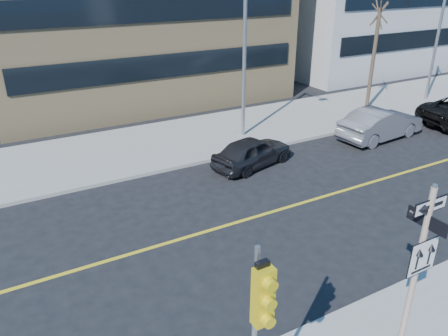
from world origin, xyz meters
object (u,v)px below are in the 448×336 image
parked_car_b (381,124)px  parked_car_a (252,152)px  street_tree_west (379,16)px  traffic_signal (261,311)px  sign_pole (418,262)px  streetlight_a (247,43)px  streetlight_b (443,26)px

parked_car_b → parked_car_a: bearing=83.0°
parked_car_a → street_tree_west: bearing=-85.6°
traffic_signal → parked_car_a: traffic_signal is taller
sign_pole → streetlight_a: 14.05m
street_tree_west → traffic_signal: bearing=-140.6°
streetlight_a → streetlight_b: same height
sign_pole → streetlight_a: bearing=73.2°
parked_car_a → streetlight_a: 5.28m
streetlight_b → parked_car_b: bearing=-157.8°
streetlight_a → street_tree_west: streetlight_a is taller
parked_car_a → sign_pole: bearing=152.1°
sign_pole → parked_car_b: (10.02, 10.02, -1.64)m
parked_car_a → streetlight_b: (15.49, 3.00, 4.09)m
parked_car_b → streetlight_b: streetlight_b is taller
sign_pole → streetlight_a: size_ratio=0.51×
streetlight_a → traffic_signal: bearing=-120.8°
traffic_signal → street_tree_west: size_ratio=0.63×
streetlight_a → parked_car_a: bearing=-116.4°
traffic_signal → parked_car_b: (14.02, 10.17, -2.23)m
streetlight_a → street_tree_west: 9.05m
sign_pole → parked_car_a: sign_pole is taller
parked_car_b → traffic_signal: bearing=120.9°
streetlight_b → streetlight_a: bearing=180.0°
sign_pole → parked_car_b: bearing=45.0°
parked_car_b → street_tree_west: street_tree_west is taller
traffic_signal → parked_car_a: 12.51m
streetlight_b → street_tree_west: bearing=173.8°
sign_pole → street_tree_west: 19.22m
parked_car_b → streetlight_b: bearing=-72.9°
streetlight_b → traffic_signal: bearing=-148.6°
street_tree_west → sign_pole: bearing=-133.3°
sign_pole → parked_car_a: 10.72m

